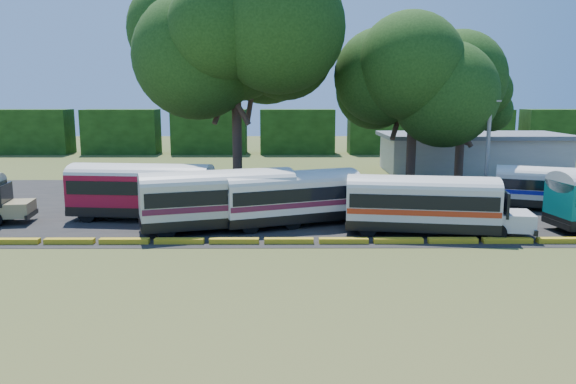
{
  "coord_description": "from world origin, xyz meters",
  "views": [
    {
      "loc": [
        -1.71,
        -28.78,
        8.11
      ],
      "look_at": [
        -1.52,
        6.0,
        2.0
      ],
      "focal_mm": 35.0,
      "sensor_mm": 36.0,
      "label": 1
    }
  ],
  "objects_px": {
    "bus_cream_west": "(222,196)",
    "bus_white_red": "(425,202)",
    "bus_red": "(145,188)",
    "tree_west": "(236,40)"
  },
  "relations": [
    {
      "from": "bus_cream_west",
      "to": "bus_red",
      "type": "bearing_deg",
      "value": 134.11
    },
    {
      "from": "bus_cream_west",
      "to": "tree_west",
      "type": "xyz_separation_m",
      "value": [
        -0.22,
        14.07,
        10.35
      ]
    },
    {
      "from": "bus_white_red",
      "to": "bus_red",
      "type": "bearing_deg",
      "value": 175.77
    },
    {
      "from": "bus_white_red",
      "to": "tree_west",
      "type": "bearing_deg",
      "value": 137.45
    },
    {
      "from": "bus_white_red",
      "to": "tree_west",
      "type": "xyz_separation_m",
      "value": [
        -12.13,
        15.2,
        10.46
      ]
    },
    {
      "from": "bus_cream_west",
      "to": "bus_white_red",
      "type": "bearing_deg",
      "value": -22.69
    },
    {
      "from": "bus_red",
      "to": "tree_west",
      "type": "distance_m",
      "value": 16.04
    },
    {
      "from": "bus_cream_west",
      "to": "bus_white_red",
      "type": "height_order",
      "value": "bus_cream_west"
    },
    {
      "from": "bus_cream_west",
      "to": "tree_west",
      "type": "distance_m",
      "value": 17.47
    },
    {
      "from": "bus_red",
      "to": "tree_west",
      "type": "height_order",
      "value": "tree_west"
    }
  ]
}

